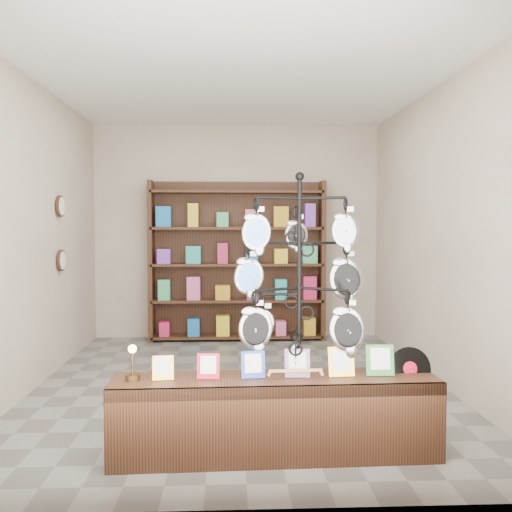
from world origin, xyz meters
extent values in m
plane|color=slate|center=(0.00, 0.00, 0.00)|extent=(5.00, 5.00, 0.00)
plane|color=#C0B39A|center=(0.00, 2.50, 1.50)|extent=(4.00, 0.00, 4.00)
plane|color=#C0B39A|center=(0.00, -2.50, 1.50)|extent=(4.00, 0.00, 4.00)
plane|color=#C0B39A|center=(-2.00, 0.00, 1.50)|extent=(0.00, 5.00, 5.00)
plane|color=#C0B39A|center=(2.00, 0.00, 1.50)|extent=(0.00, 5.00, 5.00)
plane|color=white|center=(0.00, 0.00, 3.00)|extent=(5.00, 5.00, 0.00)
cylinder|color=black|center=(0.40, -1.56, 0.01)|extent=(0.41, 0.41, 0.03)
cylinder|color=black|center=(0.40, -1.56, 0.96)|extent=(0.03, 0.03, 1.91)
sphere|color=black|center=(0.40, -1.56, 1.93)|extent=(0.06, 0.06, 0.06)
ellipsoid|color=silver|center=(0.40, -1.36, 0.60)|extent=(0.10, 0.04, 0.20)
cube|color=tan|center=(0.34, -1.83, 0.61)|extent=(0.36, 0.04, 0.04)
cube|color=black|center=(0.21, -1.76, 0.27)|extent=(2.24, 0.52, 0.55)
cube|color=gold|center=(-0.55, -1.79, 0.63)|extent=(0.14, 0.06, 0.16)
cube|color=red|center=(-0.25, -1.78, 0.63)|extent=(0.15, 0.06, 0.17)
cube|color=#263FA5|center=(0.06, -1.77, 0.64)|extent=(0.16, 0.06, 0.18)
cube|color=#E54C33|center=(0.36, -1.76, 0.64)|extent=(0.17, 0.06, 0.19)
cube|color=gold|center=(0.66, -1.75, 0.65)|extent=(0.18, 0.07, 0.20)
cube|color=#337233|center=(0.94, -1.74, 0.65)|extent=(0.19, 0.07, 0.21)
cylinder|color=black|center=(1.17, -1.68, 0.58)|extent=(0.31, 0.08, 0.30)
cylinder|color=red|center=(1.17, -1.69, 0.58)|extent=(0.10, 0.03, 0.10)
cylinder|color=#493115|center=(-0.75, -1.79, 0.57)|extent=(0.10, 0.10, 0.04)
cylinder|color=#493115|center=(-0.75, -1.79, 0.66)|extent=(0.02, 0.02, 0.14)
sphere|color=#FFBF59|center=(-0.75, -1.79, 0.76)|extent=(0.06, 0.06, 0.06)
cube|color=black|center=(0.00, 2.44, 1.10)|extent=(2.40, 0.04, 2.20)
cube|color=black|center=(-1.18, 2.28, 1.10)|extent=(0.06, 0.36, 2.20)
cube|color=black|center=(1.18, 2.28, 1.10)|extent=(0.06, 0.36, 2.20)
cube|color=black|center=(0.00, 2.28, 0.05)|extent=(2.36, 0.36, 0.04)
cube|color=black|center=(0.00, 2.28, 0.55)|extent=(2.36, 0.36, 0.03)
cube|color=black|center=(0.00, 2.28, 1.05)|extent=(2.36, 0.36, 0.04)
cube|color=black|center=(0.00, 2.28, 1.55)|extent=(2.36, 0.36, 0.04)
cube|color=black|center=(0.00, 2.28, 2.05)|extent=(2.36, 0.36, 0.04)
cylinder|color=black|center=(-1.97, 0.80, 1.80)|extent=(0.03, 0.24, 0.24)
cylinder|color=black|center=(-1.97, 0.80, 1.20)|extent=(0.03, 0.24, 0.24)
camera|label=1|loc=(-0.10, -5.59, 1.58)|focal=40.00mm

